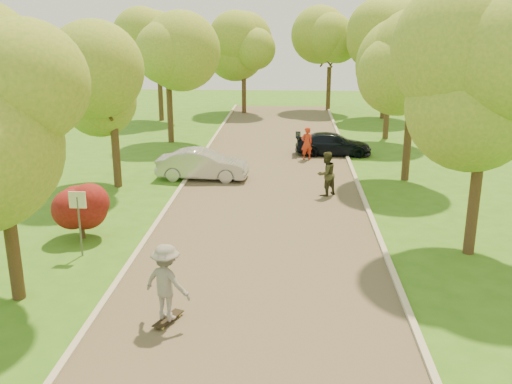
% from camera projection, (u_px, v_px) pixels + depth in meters
% --- Properties ---
extents(ground, '(100.00, 100.00, 0.00)m').
position_uv_depth(ground, '(252.00, 324.00, 14.38)').
color(ground, '#326718').
rests_on(ground, ground).
extents(road, '(8.00, 60.00, 0.01)m').
position_uv_depth(road, '(266.00, 218.00, 22.02)').
color(road, '#4C4438').
rests_on(road, ground).
extents(curb_left, '(0.18, 60.00, 0.12)m').
position_uv_depth(curb_left, '(163.00, 215.00, 22.25)').
color(curb_left, '#B2AD9E').
rests_on(curb_left, ground).
extents(curb_right, '(0.18, 60.00, 0.12)m').
position_uv_depth(curb_right, '(372.00, 219.00, 21.76)').
color(curb_right, '#B2AD9E').
rests_on(curb_right, ground).
extents(street_sign, '(0.55, 0.06, 2.17)m').
position_uv_depth(street_sign, '(78.00, 210.00, 18.09)').
color(street_sign, '#59595E').
rests_on(street_sign, ground).
extents(red_shrub, '(1.70, 1.70, 1.95)m').
position_uv_depth(red_shrub, '(81.00, 209.00, 19.69)').
color(red_shrub, '#382619').
rests_on(red_shrub, ground).
extents(tree_l_mida, '(4.71, 4.60, 7.39)m').
position_uv_depth(tree_l_mida, '(2.00, 111.00, 14.21)').
color(tree_l_mida, '#382619').
rests_on(tree_l_mida, ground).
extents(tree_l_midb, '(4.30, 4.20, 6.62)m').
position_uv_depth(tree_l_midb, '(115.00, 86.00, 24.93)').
color(tree_l_midb, '#382619').
rests_on(tree_l_midb, ground).
extents(tree_l_far, '(4.92, 4.80, 7.79)m').
position_uv_depth(tree_l_far, '(171.00, 53.00, 34.20)').
color(tree_l_far, '#382619').
rests_on(tree_l_far, ground).
extents(tree_r_mida, '(5.13, 5.00, 7.95)m').
position_uv_depth(tree_r_mida, '(495.00, 83.00, 17.14)').
color(tree_r_mida, '#382619').
rests_on(tree_r_mida, ground).
extents(tree_r_midb, '(4.51, 4.40, 7.01)m').
position_uv_depth(tree_r_midb, '(417.00, 77.00, 25.95)').
color(tree_r_midb, '#382619').
rests_on(tree_r_midb, ground).
extents(tree_r_far, '(5.33, 5.20, 8.34)m').
position_uv_depth(tree_r_far, '(395.00, 46.00, 35.19)').
color(tree_r_far, '#382619').
rests_on(tree_r_far, ground).
extents(tree_bg_a, '(5.12, 5.00, 7.72)m').
position_uv_depth(tree_bg_a, '(161.00, 49.00, 42.03)').
color(tree_bg_a, '#382619').
rests_on(tree_bg_a, ground).
extents(tree_bg_b, '(5.12, 5.00, 7.95)m').
position_uv_depth(tree_bg_b, '(390.00, 45.00, 42.86)').
color(tree_bg_b, '#382619').
rests_on(tree_bg_b, ground).
extents(tree_bg_c, '(4.92, 4.80, 7.33)m').
position_uv_depth(tree_bg_c, '(246.00, 50.00, 45.58)').
color(tree_bg_c, '#382619').
rests_on(tree_bg_c, ground).
extents(tree_bg_d, '(5.12, 5.00, 7.72)m').
position_uv_depth(tree_bg_d, '(333.00, 46.00, 46.99)').
color(tree_bg_d, '#382619').
rests_on(tree_bg_d, ground).
extents(silver_sedan, '(4.41, 1.74, 1.43)m').
position_uv_depth(silver_sedan, '(203.00, 165.00, 27.28)').
color(silver_sedan, '#A9A9AE').
rests_on(silver_sedan, ground).
extents(dark_sedan, '(4.30, 1.79, 1.24)m').
position_uv_depth(dark_sedan, '(333.00, 144.00, 32.25)').
color(dark_sedan, black).
rests_on(dark_sedan, ground).
extents(longboard, '(0.67, 1.04, 0.12)m').
position_uv_depth(longboard, '(168.00, 319.00, 14.40)').
color(longboard, black).
rests_on(longboard, ground).
extents(skateboarder, '(1.47, 1.19, 1.98)m').
position_uv_depth(skateboarder, '(166.00, 282.00, 14.11)').
color(skateboarder, gray).
rests_on(skateboarder, longboard).
extents(person_striped, '(0.78, 0.65, 1.81)m').
position_uv_depth(person_striped, '(307.00, 143.00, 31.04)').
color(person_striped, '#B8301B').
rests_on(person_striped, ground).
extents(person_olive, '(1.20, 1.18, 1.95)m').
position_uv_depth(person_olive, '(326.00, 174.00, 24.63)').
color(person_olive, '#353721').
rests_on(person_olive, ground).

